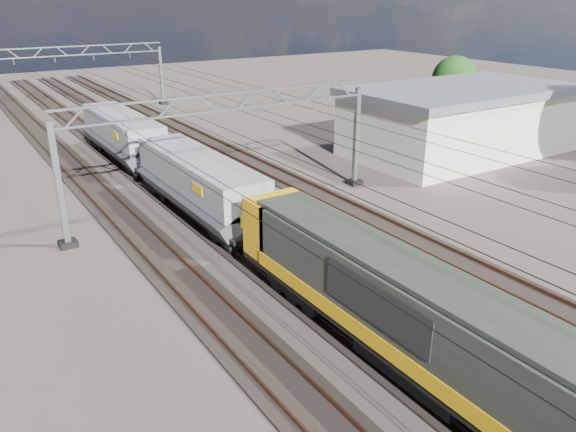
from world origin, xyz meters
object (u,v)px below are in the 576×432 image
hopper_wagon_lead (199,182)px  tree_far (458,81)px  industrial_shed (460,120)px  catenary_gantry_far (77,77)px  hopper_wagon_mid (123,133)px  catenary_gantry_mid (229,148)px  locomotive (426,322)px

hopper_wagon_lead → tree_far: bearing=17.0°
industrial_shed → catenary_gantry_far: bearing=122.9°
catenary_gantry_far → hopper_wagon_mid: size_ratio=1.53×
hopper_wagon_mid → industrial_shed: industrial_shed is taller
hopper_wagon_mid → tree_far: size_ratio=1.94×
catenary_gantry_mid → industrial_shed: (22.00, 2.00, -1.18)m
locomotive → tree_far: 42.51m
locomotive → hopper_wagon_lead: 17.70m
locomotive → industrial_shed: size_ratio=1.13×
hopper_wagon_mid → catenary_gantry_far: bearing=84.8°
catenary_gantry_mid → hopper_wagon_lead: (-2.00, -0.07, -1.67)m
catenary_gantry_far → tree_far: size_ratio=2.98×
locomotive → industrial_shed: bearing=39.5°
hopper_wagon_lead → industrial_shed: 24.09m
hopper_wagon_mid → tree_far: (32.32, -4.34, 2.02)m
locomotive → catenary_gantry_mid: bearing=83.6°
industrial_shed → hopper_wagon_mid: bearing=153.2°
catenary_gantry_far → hopper_wagon_lead: bearing=-93.2°
hopper_wagon_lead → hopper_wagon_mid: (0.00, 14.20, 0.00)m
tree_far → locomotive: bearing=-139.5°
catenary_gantry_far → locomotive: 53.82m
hopper_wagon_lead → hopper_wagon_mid: 14.20m
tree_far → catenary_gantry_mid: bearing=-162.1°
industrial_shed → tree_far: size_ratio=2.78×
locomotive → industrial_shed: industrial_shed is taller
catenary_gantry_mid → industrial_shed: bearing=5.2°
tree_far → hopper_wagon_lead: bearing=-163.0°
industrial_shed → locomotive: bearing=-140.5°
locomotive → hopper_wagon_mid: 31.90m
catenary_gantry_mid → locomotive: (-2.00, -17.76, -1.58)m
catenary_gantry_far → locomotive: size_ratio=0.94×
locomotive → hopper_wagon_mid: (-0.00, 31.90, -0.09)m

